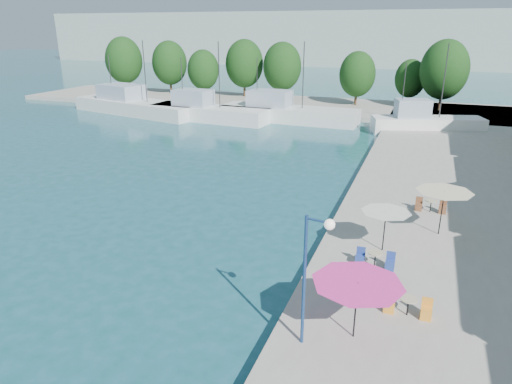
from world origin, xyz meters
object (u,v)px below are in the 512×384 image
at_px(trawler_03, 285,113).
at_px(trawler_04, 424,124).
at_px(umbrella_white, 386,216).
at_px(umbrella_pink, 357,289).
at_px(trawler_01, 135,105).
at_px(trawler_02, 207,112).
at_px(umbrella_cream, 444,196).
at_px(street_lamp, 314,259).

height_order(trawler_03, trawler_04, same).
bearing_deg(umbrella_white, trawler_03, 114.69).
xyz_separation_m(trawler_03, umbrella_pink, (15.38, -41.57, 1.56)).
relative_size(trawler_01, trawler_02, 1.30).
xyz_separation_m(trawler_03, umbrella_white, (15.65, -34.03, 1.41)).
bearing_deg(umbrella_white, trawler_04, 87.85).
bearing_deg(umbrella_pink, trawler_04, 87.87).
height_order(trawler_02, trawler_04, same).
height_order(trawler_03, umbrella_white, trawler_03).
bearing_deg(trawler_02, umbrella_cream, -40.08).
bearing_deg(trawler_02, trawler_03, 22.10).
xyz_separation_m(umbrella_cream, street_lamp, (-4.37, -11.65, 1.23)).
height_order(trawler_02, umbrella_pink, trawler_02).
relative_size(trawler_04, umbrella_pink, 3.79).
bearing_deg(trawler_04, umbrella_cream, -104.69).
distance_m(trawler_03, umbrella_white, 37.49).
height_order(trawler_01, trawler_02, same).
distance_m(umbrella_white, umbrella_cream, 4.12).
bearing_deg(umbrella_pink, street_lamp, -143.46).
distance_m(trawler_02, street_lamp, 46.22).
bearing_deg(street_lamp, umbrella_white, 88.36).
relative_size(trawler_01, umbrella_white, 8.39).
distance_m(trawler_01, umbrella_white, 49.18).
relative_size(trawler_02, umbrella_white, 6.47).
relative_size(trawler_02, street_lamp, 3.21).
relative_size(trawler_04, street_lamp, 2.51).
bearing_deg(umbrella_pink, trawler_01, 132.88).
relative_size(trawler_04, umbrella_cream, 4.20).
bearing_deg(trawler_03, trawler_01, -173.12).
bearing_deg(trawler_04, umbrella_pink, -109.66).
bearing_deg(trawler_01, street_lamp, -35.72).
distance_m(trawler_01, trawler_04, 38.40).
xyz_separation_m(trawler_03, umbrella_cream, (18.36, -30.95, 1.79)).
bearing_deg(trawler_04, street_lamp, -111.52).
relative_size(umbrella_white, street_lamp, 0.50).
bearing_deg(umbrella_white, umbrella_pink, -92.04).
xyz_separation_m(trawler_01, street_lamp, (35.50, -40.76, 3.02)).
bearing_deg(street_lamp, trawler_01, 140.38).
height_order(trawler_01, street_lamp, trawler_01).
distance_m(trawler_01, trawler_02, 11.85).
xyz_separation_m(trawler_04, umbrella_white, (-1.23, -32.87, 1.41)).
relative_size(trawler_03, umbrella_white, 7.09).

